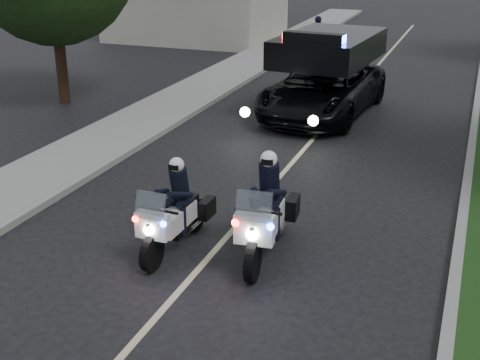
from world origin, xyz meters
name	(u,v)px	position (x,y,z in m)	size (l,w,h in m)	color
curb_right	(468,175)	(4.10, 10.00, 0.07)	(0.20, 60.00, 0.15)	gray
curb_left	(153,137)	(-4.10, 10.00, 0.07)	(0.20, 60.00, 0.15)	gray
sidewalk_left	(118,132)	(-5.20, 10.00, 0.08)	(2.00, 60.00, 0.16)	gray
lane_marking	(297,157)	(0.00, 10.00, 0.00)	(0.12, 50.00, 0.01)	#BFB78C
police_moto_left	(176,248)	(-0.69, 4.45, 0.00)	(0.70, 2.01, 1.70)	silver
police_moto_right	(265,254)	(0.88, 4.82, 0.00)	(0.78, 2.22, 1.89)	silver
police_suv	(322,114)	(-0.37, 14.09, 0.00)	(2.71, 5.85, 2.84)	black
bicycle	(316,61)	(-2.65, 22.27, 0.00)	(0.55, 1.56, 0.82)	black
cyclist	(316,61)	(-2.65, 22.27, 0.00)	(0.62, 0.42, 1.73)	black
tree_left_near	(65,102)	(-8.72, 12.52, 0.00)	(5.24, 5.24, 8.73)	#193612
tree_left_far	(226,33)	(-9.23, 28.22, 0.00)	(5.55, 5.55, 9.25)	black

